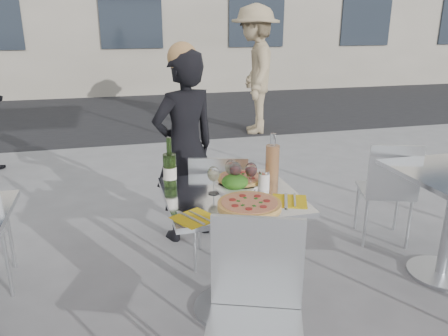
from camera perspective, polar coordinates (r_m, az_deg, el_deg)
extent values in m
plane|color=slate|center=(2.78, 0.82, -17.89)|extent=(80.00, 80.00, 0.00)
cube|color=black|center=(8.83, -10.58, 7.32)|extent=(24.00, 5.00, 0.00)
cylinder|color=#B7BABF|center=(2.77, 0.83, -17.68)|extent=(0.44, 0.44, 0.02)
cylinder|color=#B7BABF|center=(2.57, 0.86, -11.23)|extent=(0.07, 0.07, 0.72)
cube|color=silver|center=(2.42, 0.90, -3.67)|extent=(0.72, 0.72, 0.03)
cylinder|color=#B7BABF|center=(3.42, 26.41, -12.17)|extent=(0.44, 0.44, 0.02)
cylinder|color=silver|center=(3.30, 2.38, -7.50)|extent=(0.02, 0.02, 0.41)
cylinder|color=silver|center=(3.31, -3.31, -7.42)|extent=(0.02, 0.02, 0.41)
cylinder|color=silver|center=(3.01, 2.46, -10.19)|extent=(0.02, 0.02, 0.41)
cylinder|color=silver|center=(3.02, -3.82, -10.10)|extent=(0.02, 0.02, 0.41)
cube|color=silver|center=(3.06, -0.59, -5.21)|extent=(0.47, 0.47, 0.02)
cube|color=silver|center=(2.81, -0.74, -2.70)|extent=(0.37, 0.13, 0.41)
cube|color=silver|center=(1.92, 4.34, -12.19)|extent=(0.38, 0.16, 0.43)
cylinder|color=silver|center=(3.40, -26.09, -8.20)|extent=(0.02, 0.02, 0.46)
cylinder|color=silver|center=(3.07, -26.43, -11.13)|extent=(0.02, 0.02, 0.46)
cylinder|color=silver|center=(3.87, 21.60, -4.87)|extent=(0.02, 0.02, 0.40)
cylinder|color=silver|center=(3.79, 16.94, -4.84)|extent=(0.02, 0.02, 0.40)
cylinder|color=silver|center=(3.59, 22.98, -6.86)|extent=(0.02, 0.02, 0.40)
cylinder|color=silver|center=(3.50, 17.96, -6.89)|extent=(0.02, 0.02, 0.40)
cube|color=silver|center=(3.61, 20.23, -2.79)|extent=(0.48, 0.48, 0.02)
cube|color=silver|center=(3.37, 21.41, -0.53)|extent=(0.36, 0.15, 0.40)
imported|color=black|center=(3.35, -5.12, 2.61)|extent=(0.63, 0.53, 1.47)
imported|color=tan|center=(6.85, 4.03, 12.60)|extent=(0.99, 1.38, 1.93)
cylinder|color=#D8AE54|center=(2.25, 3.34, -4.73)|extent=(0.33, 0.33, 0.02)
cylinder|color=tan|center=(2.25, 3.35, -4.50)|extent=(0.29, 0.29, 0.00)
cylinder|color=white|center=(2.59, 2.16, -1.67)|extent=(0.31, 0.31, 0.01)
cylinder|color=#D8AE54|center=(2.58, 2.17, -1.36)|extent=(0.27, 0.27, 0.02)
cylinder|color=tan|center=(2.58, 2.17, -1.15)|extent=(0.24, 0.24, 0.00)
cylinder|color=white|center=(2.47, 1.43, -2.66)|extent=(0.22, 0.22, 0.01)
ellipsoid|color=#1B6018|center=(2.46, 1.44, -1.81)|extent=(0.15, 0.15, 0.08)
sphere|color=#B21914|center=(2.48, 2.20, -1.36)|extent=(0.03, 0.03, 0.03)
cylinder|color=#34551F|center=(2.48, -7.08, -0.42)|extent=(0.07, 0.07, 0.20)
cone|color=#34551F|center=(2.45, -7.17, 1.80)|extent=(0.07, 0.07, 0.03)
cylinder|color=#34551F|center=(2.43, -7.21, 2.81)|extent=(0.03, 0.03, 0.10)
cylinder|color=silver|center=(2.48, -7.07, -0.64)|extent=(0.07, 0.08, 0.07)
cylinder|color=tan|center=(2.58, 6.32, 0.59)|extent=(0.08, 0.08, 0.22)
cylinder|color=white|center=(2.54, 6.43, 3.60)|extent=(0.03, 0.03, 0.08)
cylinder|color=white|center=(2.47, 5.22, -1.73)|extent=(0.06, 0.06, 0.09)
cylinder|color=silver|center=(2.46, 5.26, -0.57)|extent=(0.06, 0.06, 0.02)
cylinder|color=white|center=(2.41, -1.36, -3.30)|extent=(0.06, 0.06, 0.00)
cylinder|color=white|center=(2.39, -1.37, -2.34)|extent=(0.01, 0.01, 0.09)
ellipsoid|color=white|center=(2.37, -1.38, -0.76)|extent=(0.07, 0.07, 0.08)
ellipsoid|color=beige|center=(2.37, -1.38, -0.99)|extent=(0.05, 0.05, 0.05)
cylinder|color=white|center=(2.52, 0.87, -2.33)|extent=(0.06, 0.06, 0.00)
cylinder|color=white|center=(2.50, 0.87, -1.41)|extent=(0.01, 0.01, 0.09)
ellipsoid|color=white|center=(2.48, 0.88, 0.11)|extent=(0.07, 0.07, 0.08)
ellipsoid|color=beige|center=(2.48, 0.88, -0.11)|extent=(0.05, 0.05, 0.05)
cylinder|color=white|center=(2.49, 1.48, -2.61)|extent=(0.06, 0.06, 0.00)
cylinder|color=white|center=(2.47, 1.48, -1.68)|extent=(0.01, 0.01, 0.09)
ellipsoid|color=white|center=(2.45, 1.50, -0.14)|extent=(0.07, 0.07, 0.08)
ellipsoid|color=#3F0909|center=(2.45, 1.50, -0.36)|extent=(0.05, 0.05, 0.05)
cylinder|color=white|center=(2.48, 3.51, -2.71)|extent=(0.06, 0.06, 0.00)
cylinder|color=white|center=(2.46, 3.53, -1.77)|extent=(0.01, 0.01, 0.09)
ellipsoid|color=white|center=(2.44, 3.56, -0.23)|extent=(0.07, 0.07, 0.08)
ellipsoid|color=#3F0909|center=(2.44, 3.56, -0.45)|extent=(0.05, 0.05, 0.05)
cube|color=yellow|center=(2.12, -3.85, -6.53)|extent=(0.24, 0.24, 0.00)
cube|color=#B7BABF|center=(2.11, -4.39, -6.49)|extent=(0.11, 0.18, 0.00)
cube|color=#B7BABF|center=(2.12, -3.05, -6.35)|extent=(0.09, 0.16, 0.00)
cube|color=yellow|center=(2.33, 8.55, -4.26)|extent=(0.23, 0.23, 0.00)
cube|color=#B7BABF|center=(2.32, 8.10, -4.22)|extent=(0.09, 0.19, 0.00)
cube|color=#B7BABF|center=(2.34, 9.23, -4.09)|extent=(0.08, 0.17, 0.00)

